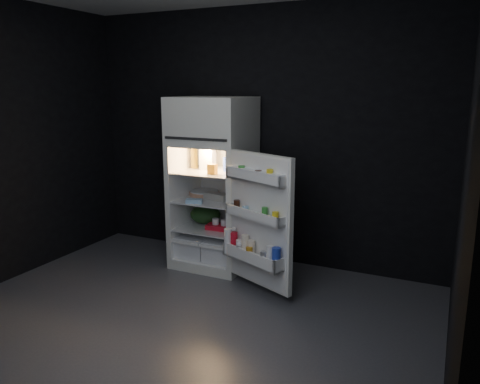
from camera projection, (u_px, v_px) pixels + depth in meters
The scene contains 18 objects.
floor at pixel (177, 323), 3.80m from camera, with size 4.00×3.40×0.00m, color #4B4B4F.
wall_back at pixel (259, 137), 5.01m from camera, with size 4.00×0.00×2.70m, color black.
wall_right at pixel (466, 181), 2.68m from camera, with size 0.00×3.40×2.70m, color black.
refrigerator at pixel (214, 177), 4.91m from camera, with size 0.76×0.71×1.78m.
fridge_door at pixel (258, 223), 4.20m from camera, with size 0.74×0.46×1.22m.
milk_jug at pixel (208, 158), 4.92m from camera, with size 0.14×0.14×0.24m, color white.
mayo_jar at pixel (228, 164), 4.83m from camera, with size 0.10×0.10×0.14m, color #1F38AB.
jam_jar at pixel (232, 166), 4.74m from camera, with size 0.10×0.10×0.13m, color black.
amber_bottle at pixel (194, 158), 5.00m from camera, with size 0.07×0.07×0.22m, color #BE911E.
small_carton at pixel (212, 169), 4.67m from camera, with size 0.09×0.07×0.10m, color #BE7B16.
egg_carton at pixel (216, 197), 4.87m from camera, with size 0.28×0.11×0.07m, color gray.
pie at pixel (204, 193), 5.09m from camera, with size 0.33×0.33×0.04m, color #AF7B5C.
flat_package at pixel (194, 201), 4.74m from camera, with size 0.16×0.08×0.04m, color #8AB4D6.
wrapped_pkg at pixel (233, 196), 4.94m from camera, with size 0.12×0.10×0.05m, color #F3E3C7.
produce_bag at pixel (205, 215), 5.07m from camera, with size 0.34×0.29×0.20m, color #193815.
yogurt_tray at pixel (221, 227), 4.87m from camera, with size 0.29×0.16×0.05m, color red.
small_can_red at pixel (238, 220), 5.05m from camera, with size 0.08×0.08×0.09m, color red.
small_can_silver at pixel (239, 222), 4.99m from camera, with size 0.07×0.07×0.09m, color silver.
Camera 1 is at (1.94, -2.93, 1.88)m, focal length 35.00 mm.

